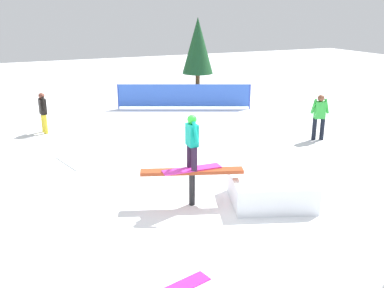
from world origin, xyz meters
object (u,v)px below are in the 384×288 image
(main_rider_on_rail, at_px, (192,144))
(loose_snowboard_white, at_px, (70,163))
(rail_feature, at_px, (192,175))
(bystander_black, at_px, (43,111))
(pine_tree_near, at_px, (198,46))
(bystander_green, at_px, (319,115))

(main_rider_on_rail, distance_m, loose_snowboard_white, 4.66)
(rail_feature, bearing_deg, main_rider_on_rail, 0.00)
(bystander_black, bearing_deg, pine_tree_near, 116.09)
(main_rider_on_rail, xyz_separation_m, pine_tree_near, (-6.19, -13.30, 0.86))
(pine_tree_near, bearing_deg, loose_snowboard_white, 48.55)
(rail_feature, relative_size, loose_snowboard_white, 1.60)
(loose_snowboard_white, distance_m, pine_tree_near, 12.78)
(rail_feature, bearing_deg, bystander_green, -134.28)
(bystander_black, xyz_separation_m, loose_snowboard_white, (-0.33, 3.62, -0.80))
(pine_tree_near, bearing_deg, bystander_green, 88.59)
(bystander_black, bearing_deg, loose_snowboard_white, -2.60)
(rail_feature, xyz_separation_m, loose_snowboard_white, (2.13, -3.88, -0.70))
(loose_snowboard_white, relative_size, pine_tree_near, 0.37)
(main_rider_on_rail, bearing_deg, loose_snowboard_white, -58.98)
(main_rider_on_rail, xyz_separation_m, bystander_green, (-5.93, -2.89, -0.59))
(main_rider_on_rail, bearing_deg, bystander_black, -69.62)
(bystander_green, xyz_separation_m, bystander_black, (8.39, -4.61, -0.05))
(bystander_black, relative_size, loose_snowboard_white, 1.03)
(pine_tree_near, bearing_deg, rail_feature, 65.06)
(bystander_green, distance_m, loose_snowboard_white, 8.17)
(bystander_black, height_order, loose_snowboard_white, bystander_black)
(rail_feature, distance_m, bystander_black, 7.90)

